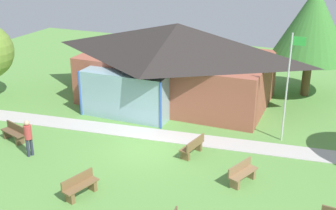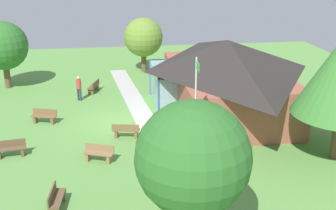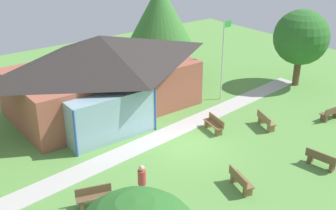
{
  "view_description": "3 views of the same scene",
  "coord_description": "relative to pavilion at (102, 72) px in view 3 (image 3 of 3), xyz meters",
  "views": [
    {
      "loc": [
        7.82,
        -16.23,
        9.26
      ],
      "look_at": [
        0.09,
        2.49,
        1.3
      ],
      "focal_mm": 45.85,
      "sensor_mm": 36.0,
      "label": 1
    },
    {
      "loc": [
        23.76,
        -0.54,
        9.65
      ],
      "look_at": [
        0.94,
        2.75,
        1.33
      ],
      "focal_mm": 45.22,
      "sensor_mm": 36.0,
      "label": 2
    },
    {
      "loc": [
        -12.53,
        -14.84,
        10.83
      ],
      "look_at": [
        0.72,
        2.46,
        1.21
      ],
      "focal_mm": 45.0,
      "sensor_mm": 36.0,
      "label": 3
    }
  ],
  "objects": [
    {
      "name": "ground_plane",
      "position": [
        1.12,
        -6.59,
        -2.4
      ],
      "size": [
        44.0,
        44.0,
        0.0
      ],
      "primitive_type": "plane",
      "color": "#609947"
    },
    {
      "name": "pavilion",
      "position": [
        0.0,
        0.0,
        0.0
      ],
      "size": [
        11.69,
        8.16,
        4.64
      ],
      "color": "#A35642",
      "rests_on": "ground_plane"
    },
    {
      "name": "footpath",
      "position": [
        1.12,
        -5.06,
        -2.39
      ],
      "size": [
        24.44,
        3.97,
        0.03
      ],
      "primitive_type": "cube",
      "rotation": [
        0.0,
        0.0,
        0.11
      ],
      "color": "#BCB7B2",
      "rests_on": "ground_plane"
    },
    {
      "name": "flagpole",
      "position": [
        6.9,
        -3.25,
        0.53
      ],
      "size": [
        0.64,
        0.08,
        5.29
      ],
      "color": "silver",
      "rests_on": "ground_plane"
    },
    {
      "name": "bench_lawn_far_right",
      "position": [
        9.85,
        -9.48,
        -2.0
      ],
      "size": [
        1.53,
        0.58,
        0.84
      ],
      "rotation": [
        0.0,
        0.0,
        6.19
      ],
      "color": "brown",
      "rests_on": "ground_plane"
    },
    {
      "name": "bench_front_center",
      "position": [
        0.48,
        -11.11,
        -2.0
      ],
      "size": [
        0.85,
        1.56,
        0.84
      ],
      "rotation": [
        0.0,
        0.0,
        4.42
      ],
      "color": "brown",
      "rests_on": "ground_plane"
    },
    {
      "name": "bench_rear_near_path",
      "position": [
        3.36,
        -6.37,
        -2.0
      ],
      "size": [
        0.72,
        1.56,
        0.84
      ],
      "rotation": [
        0.0,
        0.0,
        1.37
      ],
      "color": "brown",
      "rests_on": "ground_plane"
    },
    {
      "name": "bench_mid_left",
      "position": [
        -5.15,
        -8.28,
        -2.0
      ],
      "size": [
        1.56,
        0.88,
        0.84
      ],
      "rotation": [
        0.0,
        0.0,
        2.83
      ],
      "color": "brown",
      "rests_on": "ground_plane"
    },
    {
      "name": "bench_front_right",
      "position": [
        4.82,
        -12.2,
        -2.0
      ],
      "size": [
        0.65,
        1.55,
        0.84
      ],
      "rotation": [
        0.0,
        0.0,
        4.85
      ],
      "color": "brown",
      "rests_on": "ground_plane"
    },
    {
      "name": "bench_mid_right",
      "position": [
        5.97,
        -7.82,
        -2.0
      ],
      "size": [
        0.96,
        1.56,
        0.84
      ],
      "rotation": [
        0.0,
        0.0,
        4.33
      ],
      "color": "olive",
      "rests_on": "ground_plane"
    },
    {
      "name": "visitor_strolling_lawn",
      "position": [
        -3.42,
        -9.24,
        -1.38
      ],
      "size": [
        0.34,
        0.34,
        1.74
      ],
      "rotation": [
        0.0,
        0.0,
        1.16
      ],
      "color": "#2D3347",
      "rests_on": "ground_plane"
    },
    {
      "name": "tree_east_hedge",
      "position": [
        12.97,
        -4.6,
        1.05
      ],
      "size": [
        3.8,
        3.8,
        5.37
      ],
      "color": "brown",
      "rests_on": "ground_plane"
    },
    {
      "name": "tree_behind_pavilion_right",
      "position": [
        7.2,
        3.86,
        2.07
      ],
      "size": [
        4.82,
        4.82,
        6.66
      ],
      "color": "brown",
      "rests_on": "ground_plane"
    }
  ]
}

